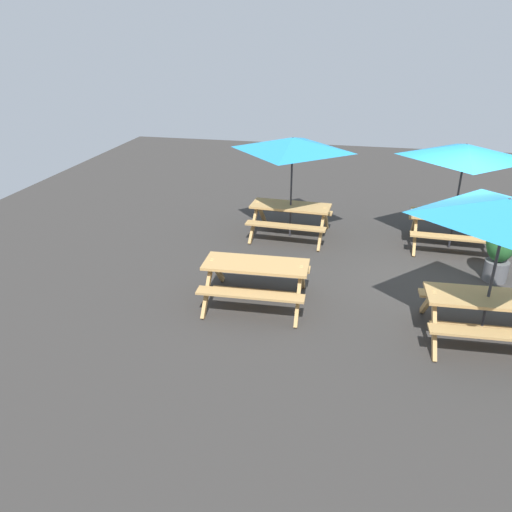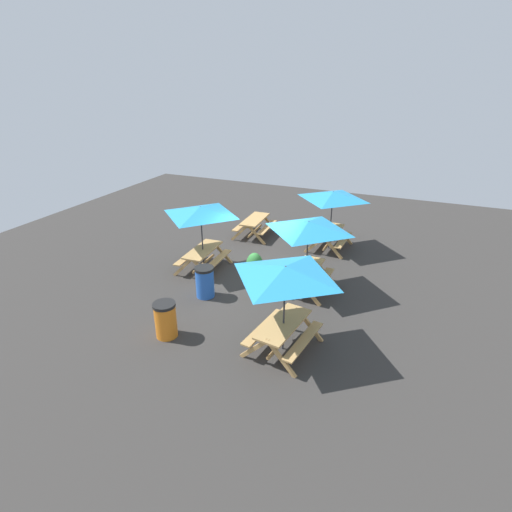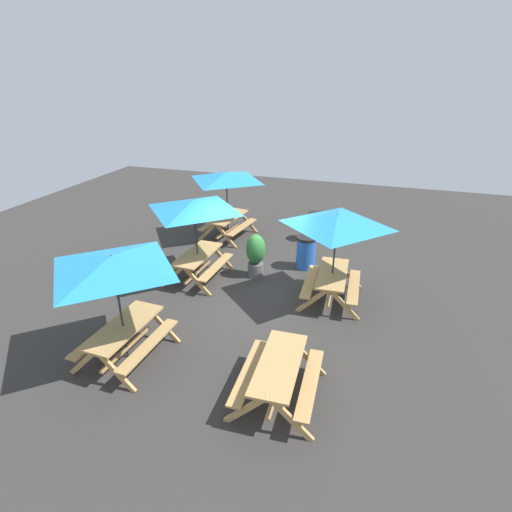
% 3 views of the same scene
% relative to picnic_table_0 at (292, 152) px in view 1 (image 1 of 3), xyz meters
% --- Properties ---
extents(ground_plane, '(24.00, 24.00, 0.00)m').
position_rel_picnic_table_0_xyz_m(ground_plane, '(-3.50, 1.54, -1.99)').
color(ground_plane, '#33302D').
rests_on(ground_plane, ground).
extents(picnic_table_0, '(2.09, 2.09, 2.34)m').
position_rel_picnic_table_0_xyz_m(picnic_table_0, '(0.00, 0.00, 0.00)').
color(picnic_table_0, tan).
rests_on(picnic_table_0, ground).
extents(picnic_table_1, '(2.08, 2.08, 2.34)m').
position_rel_picnic_table_0_xyz_m(picnic_table_1, '(-3.57, -0.09, 0.00)').
color(picnic_table_1, tan).
rests_on(picnic_table_1, ground).
extents(picnic_table_2, '(1.85, 1.59, 0.81)m').
position_rel_picnic_table_0_xyz_m(picnic_table_2, '(0.11, 3.22, -1.43)').
color(picnic_table_2, tan).
rests_on(picnic_table_2, ground).
extents(picnic_table_3, '(2.09, 2.09, 2.34)m').
position_rel_picnic_table_0_xyz_m(picnic_table_3, '(-3.55, 3.62, 0.00)').
color(picnic_table_3, tan).
rests_on(picnic_table_3, ground).
extents(potted_plant_0, '(0.55, 0.55, 1.27)m').
position_rel_picnic_table_0_xyz_m(potted_plant_0, '(-4.20, 1.40, -1.30)').
color(potted_plant_0, '#59595B').
rests_on(potted_plant_0, ground).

